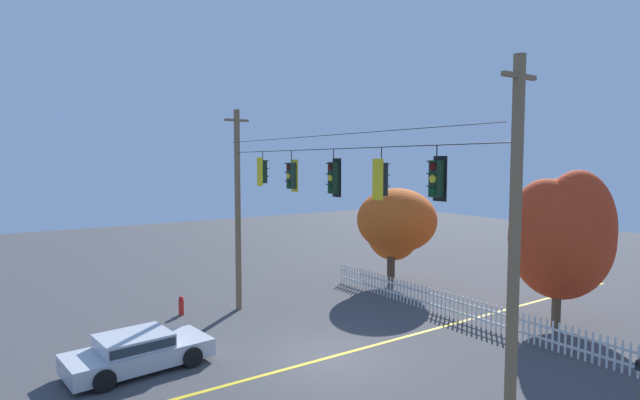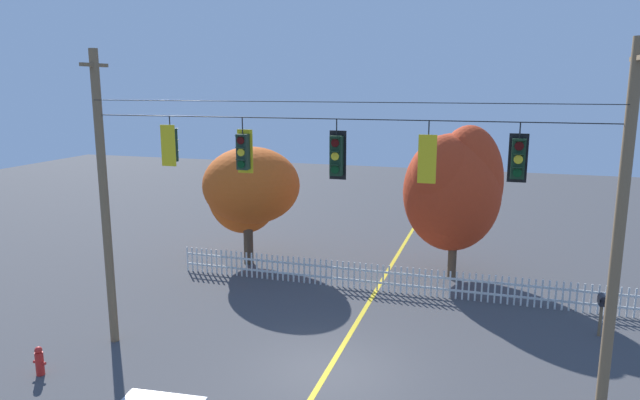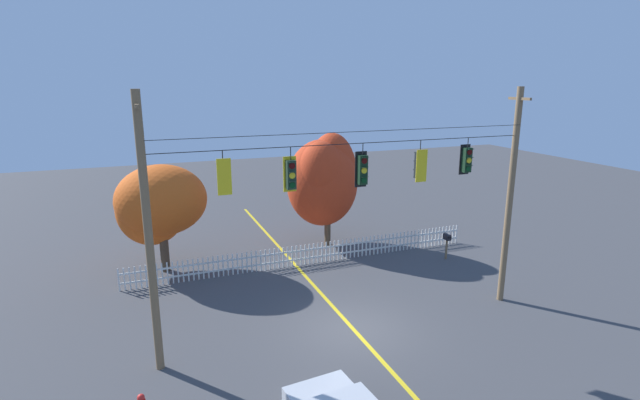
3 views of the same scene
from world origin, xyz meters
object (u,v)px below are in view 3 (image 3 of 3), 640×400
object	(u,v)px
traffic_signal_southbound_primary	(224,176)
roadside_mailbox	(447,238)
traffic_signal_eastbound_side	(362,170)
traffic_signal_northbound_secondary	(291,175)
autumn_maple_near_fence	(158,203)
traffic_signal_westbound_side	(420,165)
autumn_maple_mid	(324,179)
traffic_signal_northbound_primary	(467,160)

from	to	relation	value
traffic_signal_southbound_primary	roadside_mailbox	xyz separation A→B (m)	(11.90, 4.73, -4.96)
traffic_signal_eastbound_side	traffic_signal_northbound_secondary	bearing A→B (deg)	-179.99
autumn_maple_near_fence	roadside_mailbox	world-z (taller)	autumn_maple_near_fence
traffic_signal_westbound_side	autumn_maple_mid	world-z (taller)	traffic_signal_westbound_side
autumn_maple_near_fence	autumn_maple_mid	world-z (taller)	autumn_maple_mid
traffic_signal_eastbound_side	traffic_signal_westbound_side	xyz separation A→B (m)	(2.26, -0.02, 0.01)
traffic_signal_northbound_secondary	autumn_maple_near_fence	bearing A→B (deg)	113.77
traffic_signal_southbound_primary	traffic_signal_northbound_primary	size ratio (longest dim) A/B	0.97
traffic_signal_westbound_side	autumn_maple_mid	size ratio (longest dim) A/B	0.24
traffic_signal_northbound_primary	autumn_maple_near_fence	distance (m)	13.99
autumn_maple_near_fence	autumn_maple_mid	xyz separation A→B (m)	(8.67, 0.59, 0.39)
traffic_signal_northbound_primary	roadside_mailbox	bearing A→B (deg)	58.37
traffic_signal_northbound_secondary	traffic_signal_northbound_primary	size ratio (longest dim) A/B	1.06
autumn_maple_near_fence	roadside_mailbox	distance (m)	14.28
traffic_signal_westbound_side	autumn_maple_near_fence	xyz separation A→B (m)	(-8.61, 8.67, -2.67)
traffic_signal_eastbound_side	traffic_signal_southbound_primary	bearing A→B (deg)	-179.77
traffic_signal_northbound_secondary	traffic_signal_eastbound_side	xyz separation A→B (m)	(2.55, 0.00, -0.01)
traffic_signal_southbound_primary	traffic_signal_northbound_secondary	world-z (taller)	same
traffic_signal_westbound_side	autumn_maple_near_fence	bearing A→B (deg)	134.82
traffic_signal_southbound_primary	autumn_maple_mid	size ratio (longest dim) A/B	0.22
traffic_signal_northbound_primary	autumn_maple_near_fence	xyz separation A→B (m)	(-10.65, 8.65, -2.74)
autumn_maple_near_fence	traffic_signal_westbound_side	bearing A→B (deg)	-45.18
traffic_signal_westbound_side	traffic_signal_northbound_primary	bearing A→B (deg)	0.52
autumn_maple_near_fence	traffic_signal_northbound_secondary	bearing A→B (deg)	-66.23
autumn_maple_mid	roadside_mailbox	distance (m)	7.13
autumn_maple_near_fence	traffic_signal_southbound_primary	bearing A→B (deg)	-79.17
traffic_signal_northbound_secondary	traffic_signal_northbound_primary	bearing A→B (deg)	-0.00
traffic_signal_eastbound_side	autumn_maple_mid	size ratio (longest dim) A/B	0.25
roadside_mailbox	traffic_signal_northbound_secondary	bearing A→B (deg)	-154.18
traffic_signal_eastbound_side	traffic_signal_westbound_side	size ratio (longest dim) A/B	1.04
traffic_signal_southbound_primary	traffic_signal_westbound_side	size ratio (longest dim) A/B	0.91
traffic_signal_northbound_secondary	autumn_maple_mid	world-z (taller)	traffic_signal_northbound_secondary
roadside_mailbox	traffic_signal_northbound_primary	bearing A→B (deg)	-121.63
traffic_signal_westbound_side	traffic_signal_northbound_secondary	bearing A→B (deg)	179.78
traffic_signal_westbound_side	autumn_maple_mid	bearing A→B (deg)	89.65
traffic_signal_eastbound_side	autumn_maple_mid	world-z (taller)	traffic_signal_eastbound_side
traffic_signal_northbound_primary	traffic_signal_northbound_secondary	bearing A→B (deg)	180.00
traffic_signal_eastbound_side	roadside_mailbox	bearing A→B (deg)	33.22
traffic_signal_southbound_primary	traffic_signal_northbound_primary	world-z (taller)	same
autumn_maple_near_fence	roadside_mailbox	size ratio (longest dim) A/B	3.77
traffic_signal_eastbound_side	autumn_maple_mid	xyz separation A→B (m)	(2.31, 9.24, -2.27)
traffic_signal_eastbound_side	autumn_maple_near_fence	bearing A→B (deg)	126.31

